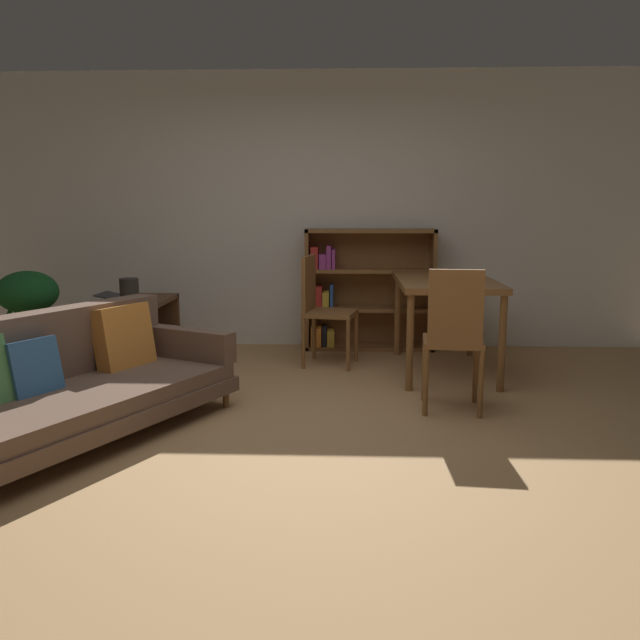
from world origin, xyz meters
The scene contains 11 objects.
ground_plane centered at (0.00, 0.00, 0.00)m, with size 8.16×8.16×0.00m, color tan.
back_wall_panel centered at (0.00, 2.70, 1.35)m, with size 6.80×0.10×2.70m, color silver.
fabric_couch centered at (-1.31, -0.14, 0.34)m, with size 1.68×2.19×0.75m.
media_console centered at (-1.46, 1.65, 0.28)m, with size 0.46×1.24×0.58m.
open_laptop centered at (-1.58, 1.76, 0.59)m, with size 0.42×0.34×0.06m.
desk_speaker centered at (-1.42, 1.37, 0.69)m, with size 0.16×0.16×0.23m.
potted_floor_plant centered at (-2.34, 1.48, 0.57)m, with size 0.54×0.55×0.86m.
dining_table centered at (1.21, 1.58, 0.71)m, with size 0.79×1.37×0.79m.
dining_chair_near centered at (1.10, 0.42, 0.55)m, with size 0.43×0.43×0.99m.
dining_chair_far centered at (0.16, 1.79, 0.54)m, with size 0.50×0.49×0.97m.
bookshelf centered at (0.53, 2.52, 0.59)m, with size 1.26×0.32×1.18m.
Camera 1 is at (0.38, -3.99, 1.38)m, focal length 37.20 mm.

